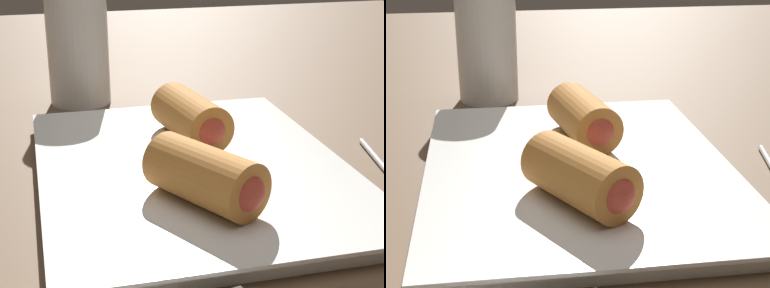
# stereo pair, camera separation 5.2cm
# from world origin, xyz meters

# --- Properties ---
(table_surface) EXTENTS (1.80, 1.40, 0.02)m
(table_surface) POSITION_xyz_m (0.00, 0.00, 0.01)
(table_surface) COLOR brown
(table_surface) RESTS_ON ground
(serving_plate) EXTENTS (0.33, 0.25, 0.01)m
(serving_plate) POSITION_xyz_m (0.01, -0.01, 0.03)
(serving_plate) COLOR silver
(serving_plate) RESTS_ON table_surface
(roll_front_left) EXTENTS (0.10, 0.06, 0.04)m
(roll_front_left) POSITION_xyz_m (0.06, -0.02, 0.06)
(roll_front_left) COLOR #B77533
(roll_front_left) RESTS_ON serving_plate
(roll_front_right) EXTENTS (0.10, 0.08, 0.04)m
(roll_front_right) POSITION_xyz_m (-0.07, -0.00, 0.06)
(roll_front_right) COLOR #B77533
(roll_front_right) RESTS_ON serving_plate
(drinking_glass) EXTENTS (0.07, 0.07, 0.12)m
(drinking_glass) POSITION_xyz_m (0.26, 0.06, 0.08)
(drinking_glass) COLOR silver
(drinking_glass) RESTS_ON table_surface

